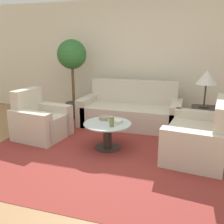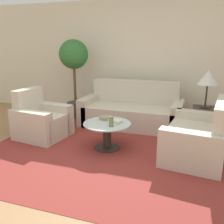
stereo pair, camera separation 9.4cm
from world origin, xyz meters
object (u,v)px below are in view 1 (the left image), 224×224
(armchair, at_px, (40,122))
(bowl, at_px, (105,118))
(loveseat, at_px, (201,138))
(sofa_main, at_px, (131,112))
(table_lamp, at_px, (207,78))
(potted_plant, at_px, (72,64))
(coffee_table, at_px, (107,132))
(book_stack, at_px, (115,121))
(vase, at_px, (112,122))

(armchair, xyz_separation_m, bowl, (1.25, 0.05, 0.18))
(loveseat, bearing_deg, sofa_main, -123.20)
(sofa_main, height_order, table_lamp, table_lamp)
(sofa_main, bearing_deg, loveseat, -40.25)
(bowl, bearing_deg, sofa_main, 81.05)
(potted_plant, bearing_deg, bowl, -47.02)
(sofa_main, xyz_separation_m, armchair, (-1.42, -1.18, -0.00))
(armchair, height_order, loveseat, loveseat)
(armchair, xyz_separation_m, loveseat, (2.77, 0.03, 0.00))
(armchair, distance_m, potted_plant, 1.64)
(coffee_table, height_order, table_lamp, table_lamp)
(coffee_table, distance_m, table_lamp, 2.03)
(loveseat, height_order, table_lamp, table_lamp)
(loveseat, distance_m, bowl, 1.54)
(table_lamp, xyz_separation_m, bowl, (-1.59, -0.96, -0.61))
(table_lamp, distance_m, book_stack, 1.85)
(potted_plant, xyz_separation_m, book_stack, (1.41, -1.41, -0.76))
(sofa_main, xyz_separation_m, coffee_table, (-0.08, -1.30, -0.01))
(loveseat, bearing_deg, potted_plant, -108.62)
(loveseat, xyz_separation_m, bowl, (-1.53, 0.02, 0.18))
(potted_plant, bearing_deg, coffee_table, -48.56)
(bowl, height_order, book_stack, bowl)
(table_lamp, distance_m, potted_plant, 2.81)
(sofa_main, height_order, armchair, sofa_main)
(sofa_main, bearing_deg, bowl, -98.95)
(table_lamp, xyz_separation_m, potted_plant, (-2.79, 0.33, 0.15))
(armchair, bearing_deg, potted_plant, 5.52)
(table_lamp, bearing_deg, book_stack, -141.96)
(sofa_main, bearing_deg, book_stack, -88.51)
(coffee_table, bearing_deg, potted_plant, 131.44)
(sofa_main, bearing_deg, vase, -88.73)
(coffee_table, height_order, bowl, bowl)
(vase, distance_m, book_stack, 0.21)
(coffee_table, bearing_deg, armchair, 174.76)
(book_stack, bearing_deg, bowl, 166.55)
(potted_plant, distance_m, vase, 2.25)
(armchair, distance_m, loveseat, 2.77)
(coffee_table, relative_size, vase, 4.77)
(table_lamp, xyz_separation_m, book_stack, (-1.38, -1.08, -0.61))
(armchair, distance_m, book_stack, 1.47)
(loveseat, bearing_deg, coffee_table, -76.76)
(bowl, bearing_deg, potted_plant, 132.98)
(potted_plant, height_order, bowl, potted_plant)
(sofa_main, height_order, book_stack, sofa_main)
(sofa_main, relative_size, vase, 12.73)
(table_lamp, bearing_deg, armchair, -160.34)
(loveseat, relative_size, coffee_table, 1.79)
(armchair, height_order, potted_plant, potted_plant)
(loveseat, height_order, bowl, loveseat)
(loveseat, bearing_deg, book_stack, -78.71)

